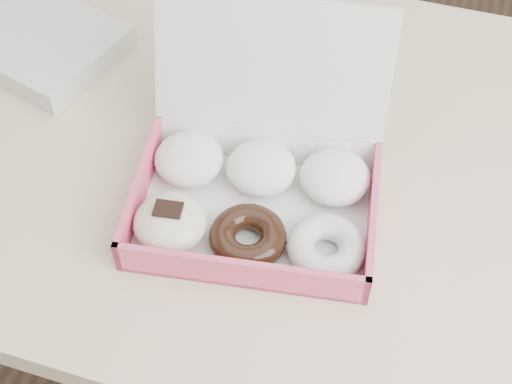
% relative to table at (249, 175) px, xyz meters
% --- Properties ---
extents(ground, '(4.00, 4.00, 0.00)m').
position_rel_table_xyz_m(ground, '(0.00, 0.00, -0.67)').
color(ground, black).
rests_on(ground, ground).
extents(table, '(1.20, 0.80, 0.75)m').
position_rel_table_xyz_m(table, '(0.00, 0.00, 0.00)').
color(table, '#CAAF84').
rests_on(table, ground).
extents(donut_box, '(0.35, 0.33, 0.22)m').
position_rel_table_xyz_m(donut_box, '(0.04, -0.11, 0.11)').
color(donut_box, silver).
rests_on(donut_box, table).
extents(newspapers, '(0.29, 0.25, 0.04)m').
position_rel_table_xyz_m(newspapers, '(-0.38, 0.09, 0.10)').
color(newspapers, silver).
rests_on(newspapers, table).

